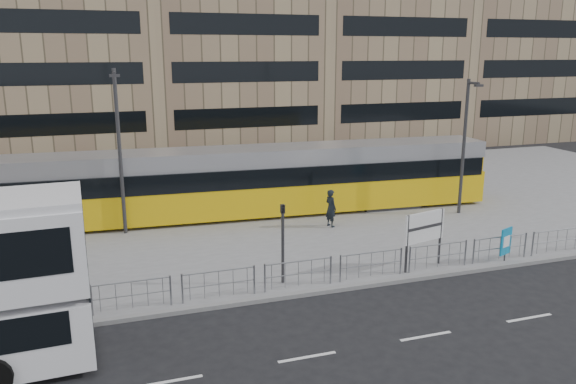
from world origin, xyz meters
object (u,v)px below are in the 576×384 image
object	(u,v)px
traffic_light_west	(283,233)
lamp_post_west	(119,146)
station_sign	(424,229)
ad_panel	(506,242)
lamp_post_east	(465,141)
tram	(212,184)
pedestrian	(331,208)

from	to	relation	value
traffic_light_west	lamp_post_west	bearing A→B (deg)	121.62
station_sign	ad_panel	size ratio (longest dim) A/B	1.64
lamp_post_west	lamp_post_east	bearing A→B (deg)	-6.83
tram	lamp_post_west	bearing A→B (deg)	-159.45
traffic_light_west	lamp_post_west	world-z (taller)	lamp_post_west
station_sign	pedestrian	size ratio (longest dim) A/B	1.24
pedestrian	lamp_post_east	size ratio (longest dim) A/B	0.26
station_sign	lamp_post_west	distance (m)	14.40
lamp_post_west	traffic_light_west	bearing A→B (deg)	-56.19
station_sign	pedestrian	bearing A→B (deg)	88.86
pedestrian	ad_panel	bearing A→B (deg)	-160.74
tram	ad_panel	bearing A→B (deg)	-41.26
ad_panel	lamp_post_west	world-z (taller)	lamp_post_west
station_sign	tram	bearing A→B (deg)	110.70
tram	pedestrian	size ratio (longest dim) A/B	16.23
pedestrian	lamp_post_east	bearing A→B (deg)	-107.91
ad_panel	traffic_light_west	bearing A→B (deg)	153.80
station_sign	pedestrian	xyz separation A→B (m)	(-1.41, 6.39, -0.69)
tram	station_sign	xyz separation A→B (m)	(6.75, -9.90, -0.18)
lamp_post_east	lamp_post_west	bearing A→B (deg)	173.17
station_sign	traffic_light_west	size ratio (longest dim) A/B	0.77
lamp_post_east	pedestrian	bearing A→B (deg)	179.92
tram	station_sign	distance (m)	11.99
station_sign	traffic_light_west	bearing A→B (deg)	162.99
lamp_post_west	lamp_post_east	distance (m)	17.67
traffic_light_west	lamp_post_west	size ratio (longest dim) A/B	0.39
station_sign	pedestrian	distance (m)	6.58
tram	pedestrian	bearing A→B (deg)	-30.07
pedestrian	traffic_light_west	size ratio (longest dim) A/B	0.62
tram	pedestrian	xyz separation A→B (m)	(5.34, -3.51, -0.87)
traffic_light_west	lamp_post_east	bearing A→B (deg)	24.29
lamp_post_west	ad_panel	bearing A→B (deg)	-30.56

